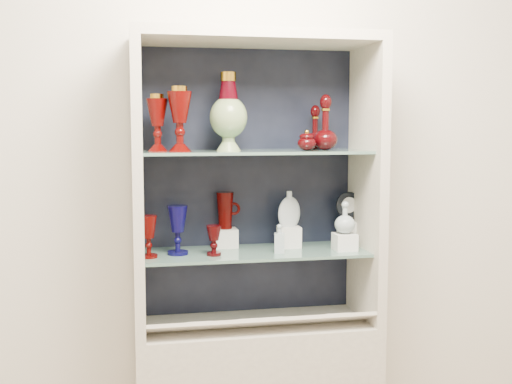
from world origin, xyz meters
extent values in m
cube|color=silver|center=(0.00, 1.75, 1.40)|extent=(3.50, 0.02, 2.80)
cube|color=black|center=(0.00, 1.72, 1.32)|extent=(0.98, 0.02, 1.15)
cube|color=#BEB5A3|center=(-0.48, 1.53, 1.32)|extent=(0.04, 0.40, 1.15)
cube|color=#BEB5A3|center=(0.48, 1.53, 1.32)|extent=(0.04, 0.40, 1.15)
cube|color=#BEB5A3|center=(0.00, 1.53, 1.92)|extent=(1.00, 0.40, 0.04)
cube|color=slate|center=(0.00, 1.55, 1.04)|extent=(0.92, 0.34, 0.01)
cube|color=slate|center=(0.00, 1.55, 1.46)|extent=(0.92, 0.34, 0.01)
cube|color=#BEB5A3|center=(0.00, 1.42, 0.78)|extent=(0.92, 0.17, 0.09)
cube|color=white|center=(-0.25, 1.42, 0.80)|extent=(0.10, 0.06, 0.03)
cube|color=white|center=(0.03, 1.42, 0.80)|extent=(0.10, 0.06, 0.03)
cube|color=white|center=(0.31, 1.42, 0.80)|extent=(0.10, 0.06, 0.03)
cube|color=white|center=(-0.05, 1.42, 0.80)|extent=(0.10, 0.06, 0.03)
cube|color=silver|center=(-0.11, 1.66, 1.09)|extent=(0.10, 0.10, 0.08)
cube|color=silver|center=(0.16, 1.60, 1.09)|extent=(0.09, 0.09, 0.09)
cube|color=silver|center=(0.37, 1.50, 1.08)|extent=(0.09, 0.09, 0.07)
cube|color=silver|center=(0.44, 1.63, 1.10)|extent=(0.08, 0.08, 0.10)
camera|label=1|loc=(-0.51, -1.04, 1.57)|focal=45.00mm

